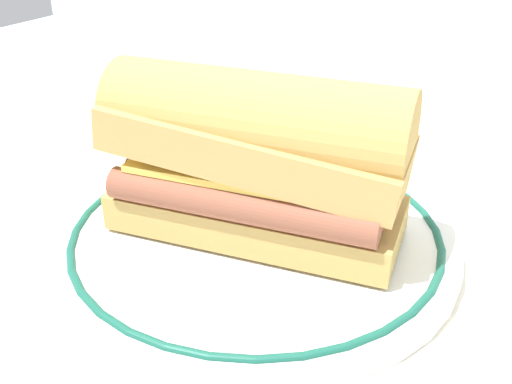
# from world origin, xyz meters

# --- Properties ---
(ground_plane) EXTENTS (1.50, 1.50, 0.00)m
(ground_plane) POSITION_xyz_m (0.00, 0.00, 0.00)
(ground_plane) COLOR silver
(plate) EXTENTS (0.30, 0.30, 0.01)m
(plate) POSITION_xyz_m (-0.02, -0.01, 0.01)
(plate) COLOR white
(plate) RESTS_ON ground_plane
(sausage_sandwich) EXTENTS (0.22, 0.13, 0.12)m
(sausage_sandwich) POSITION_xyz_m (-0.02, -0.01, 0.07)
(sausage_sandwich) COLOR tan
(sausage_sandwich) RESTS_ON plate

